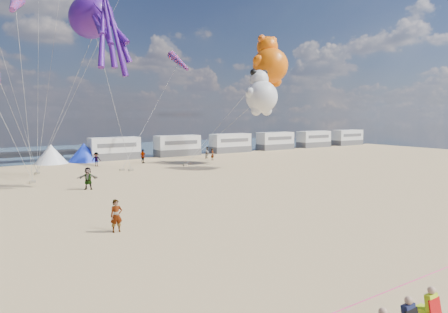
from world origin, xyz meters
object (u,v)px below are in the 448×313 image
sandbag_b (131,170)px  kite_panda (262,97)px  beachgoer_2 (96,159)px  windsock_mid (179,62)px  motorhome_4 (314,139)px  sandbag_e (37,173)px  sandbag_c (185,165)px  beachgoer_1 (207,153)px  sandbag_a (33,182)px  kite_teddy_orange (270,66)px  motorhome_5 (347,137)px  tent_blue (84,152)px  motorhome_2 (230,143)px  motorhome_3 (275,141)px  beachgoer_5 (213,154)px  tent_white (51,154)px  beachgoer_4 (88,178)px  beachgoer_3 (143,156)px  kite_octopus_purple (91,17)px  motorhome_0 (114,149)px  standing_person (116,216)px  windsock_left (15,4)px  motorhome_1 (177,146)px  sandbag_d (122,170)px

sandbag_b → kite_panda: kite_panda is taller
beachgoer_2 → windsock_mid: 15.06m
motorhome_4 → sandbag_b: (-40.08, -11.71, -1.39)m
motorhome_4 → sandbag_e: bearing=-170.0°
sandbag_c → beachgoer_2: bearing=147.4°
beachgoer_1 → sandbag_a: 24.91m
kite_teddy_orange → windsock_mid: kite_teddy_orange is taller
motorhome_5 → tent_blue: bearing=180.0°
motorhome_2 → kite_teddy_orange: 18.41m
motorhome_4 → windsock_mid: 36.44m
beachgoer_1 → windsock_mid: windsock_mid is taller
motorhome_3 → beachgoer_5: motorhome_3 is taller
motorhome_3 → sandbag_e: bearing=-167.6°
tent_white → beachgoer_4: bearing=-92.4°
tent_blue → beachgoer_3: bearing=-46.3°
motorhome_5 → kite_octopus_purple: (-54.27, -15.11, 13.37)m
motorhome_0 → windsock_mid: windsock_mid is taller
tent_blue → kite_teddy_orange: kite_teddy_orange is taller
sandbag_e → beachgoer_5: bearing=2.2°
standing_person → beachgoer_1: 35.04m
beachgoer_1 → motorhome_0: bearing=131.0°
windsock_left → motorhome_3: bearing=33.5°
beachgoer_3 → beachgoer_4: 17.64m
motorhome_1 → kite_teddy_orange: 18.76m
motorhome_2 → beachgoer_3: size_ratio=3.77×
tent_blue → sandbag_d: 11.17m
standing_person → kite_panda: size_ratio=0.28×
standing_person → windsock_mid: (15.51, 22.83, 11.38)m
motorhome_1 → beachgoer_2: motorhome_1 is taller
motorhome_3 → windsock_left: (-41.62, -17.23, 13.07)m
sandbag_a → sandbag_b: 10.40m
sandbag_c → sandbag_d: (-7.63, 0.21, 0.00)m
beachgoer_5 → motorhome_5: bearing=-17.9°
sandbag_b → kite_panda: 16.42m
motorhome_2 → sandbag_e: bearing=-163.9°
beachgoer_2 → sandbag_b: beachgoer_2 is taller
motorhome_3 → beachgoer_2: bearing=-170.2°
motorhome_3 → tent_white: size_ratio=1.65×
tent_white → standing_person: tent_white is taller
motorhome_4 → beachgoer_1: 27.40m
beachgoer_1 → kite_teddy_orange: kite_teddy_orange is taller
motorhome_1 → sandbag_d: 16.63m
standing_person → kite_octopus_purple: size_ratio=0.17×
standing_person → beachgoer_2: 28.17m
tent_blue → tent_white: bearing=180.0°
beachgoer_4 → kite_teddy_orange: size_ratio=0.25×
kite_panda → standing_person: bearing=-133.1°
sandbag_e → kite_panda: bearing=-23.0°
sandbag_c → windsock_left: size_ratio=0.07×
windsock_mid → sandbag_c: bearing=-81.6°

